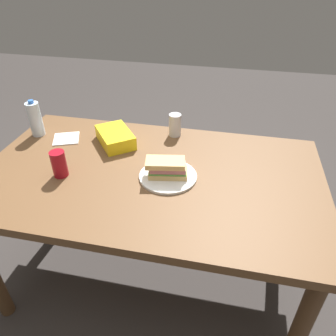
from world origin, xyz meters
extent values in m
plane|color=#383330|center=(0.00, 0.00, 0.00)|extent=(8.00, 8.00, 0.00)
cube|color=brown|center=(0.00, 0.00, 0.72)|extent=(1.56, 0.92, 0.04)
cylinder|color=brown|center=(-0.70, -0.38, 0.35)|extent=(0.07, 0.07, 0.70)
cylinder|color=brown|center=(0.70, -0.38, 0.35)|extent=(0.07, 0.07, 0.70)
cylinder|color=brown|center=(-0.70, 0.38, 0.35)|extent=(0.07, 0.07, 0.70)
cylinder|color=white|center=(-0.09, 0.02, 0.75)|extent=(0.26, 0.26, 0.01)
cube|color=#DBB26B|center=(-0.09, 0.02, 0.76)|extent=(0.18, 0.12, 0.02)
cube|color=#599E3F|center=(-0.09, 0.02, 0.78)|extent=(0.18, 0.11, 0.01)
cube|color=#C6727A|center=(-0.09, 0.02, 0.79)|extent=(0.17, 0.11, 0.02)
cube|color=yellow|center=(-0.09, 0.02, 0.81)|extent=(0.16, 0.10, 0.01)
cube|color=#DBB26B|center=(-0.08, 0.03, 0.82)|extent=(0.18, 0.12, 0.02)
cylinder|color=maroon|center=(0.39, 0.10, 0.80)|extent=(0.07, 0.07, 0.12)
cube|color=yellow|center=(0.24, -0.22, 0.78)|extent=(0.26, 0.27, 0.07)
cylinder|color=silver|center=(0.69, -0.22, 0.83)|extent=(0.07, 0.07, 0.18)
cylinder|color=blue|center=(0.69, -0.22, 0.93)|extent=(0.03, 0.03, 0.02)
cylinder|color=silver|center=(-0.04, -0.37, 0.80)|extent=(0.07, 0.07, 0.12)
cube|color=white|center=(0.52, -0.21, 0.74)|extent=(0.17, 0.17, 0.01)
camera|label=1|loc=(-0.33, 1.16, 1.60)|focal=34.55mm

